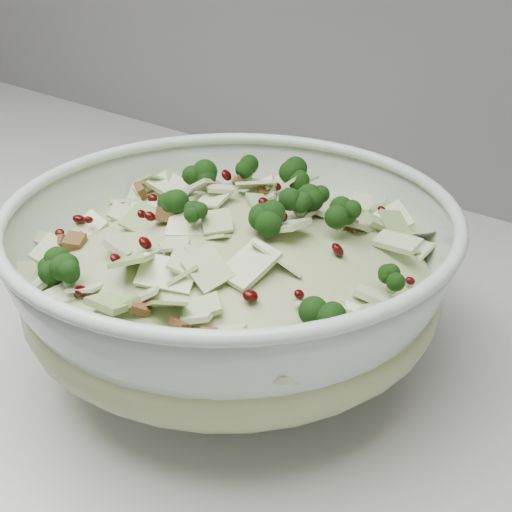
{
  "coord_description": "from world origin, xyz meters",
  "views": [
    {
      "loc": [
        0.2,
        1.27,
        1.23
      ],
      "look_at": [
        -0.07,
        1.61,
        0.99
      ],
      "focal_mm": 50.0,
      "sensor_mm": 36.0,
      "label": 1
    }
  ],
  "objects": [
    {
      "name": "salad",
      "position": [
        -0.09,
        1.6,
        0.99
      ],
      "size": [
        0.33,
        0.33,
        0.13
      ],
      "rotation": [
        0.0,
        0.0,
        0.14
      ],
      "color": "#AAB67C",
      "rests_on": "mixing_bowl"
    },
    {
      "name": "mixing_bowl",
      "position": [
        -0.09,
        1.6,
        0.97
      ],
      "size": [
        0.38,
        0.38,
        0.13
      ],
      "rotation": [
        0.0,
        0.0,
        -0.21
      ],
      "color": "silver",
      "rests_on": "counter"
    }
  ]
}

